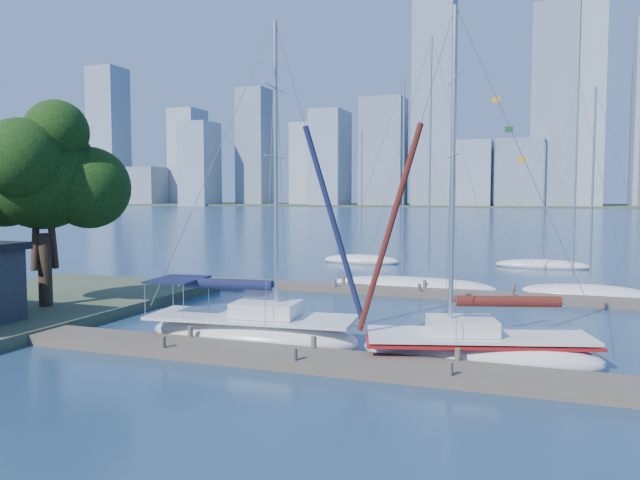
% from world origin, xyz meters
% --- Properties ---
extents(ground, '(700.00, 700.00, 0.00)m').
position_xyz_m(ground, '(0.00, 0.00, 0.00)').
color(ground, navy).
rests_on(ground, ground).
extents(near_dock, '(26.00, 2.00, 0.40)m').
position_xyz_m(near_dock, '(0.00, 0.00, 0.20)').
color(near_dock, '#4F433A').
rests_on(near_dock, ground).
extents(far_dock, '(30.00, 1.80, 0.36)m').
position_xyz_m(far_dock, '(2.00, 16.00, 0.18)').
color(far_dock, '#4F433A').
rests_on(far_dock, ground).
extents(far_shore, '(800.00, 100.00, 1.50)m').
position_xyz_m(far_shore, '(0.00, 320.00, 0.00)').
color(far_shore, '#38472D').
rests_on(far_shore, ground).
extents(tree, '(7.38, 6.75, 10.08)m').
position_xyz_m(tree, '(-14.66, 3.79, 6.86)').
color(tree, '#312316').
rests_on(tree, ground).
extents(sailboat_navy, '(9.03, 3.72, 12.90)m').
position_xyz_m(sailboat_navy, '(-3.19, 2.46, 0.96)').
color(sailboat_navy, silver).
rests_on(sailboat_navy, ground).
extents(sailboat_maroon, '(8.63, 4.92, 12.68)m').
position_xyz_m(sailboat_maroon, '(5.46, 2.52, 0.99)').
color(sailboat_maroon, silver).
rests_on(sailboat_maroon, ground).
extents(bg_boat_1, '(9.35, 4.69, 13.09)m').
position_xyz_m(bg_boat_1, '(-0.58, 17.94, 0.26)').
color(bg_boat_1, silver).
rests_on(bg_boat_1, ground).
extents(bg_boat_2, '(8.29, 3.15, 15.45)m').
position_xyz_m(bg_boat_2, '(1.03, 17.91, 0.29)').
color(bg_boat_2, silver).
rests_on(bg_boat_2, ground).
extents(bg_boat_3, '(5.63, 1.99, 12.40)m').
position_xyz_m(bg_boat_3, '(9.14, 19.10, 0.25)').
color(bg_boat_3, silver).
rests_on(bg_boat_3, ground).
extents(bg_boat_4, '(6.91, 2.88, 12.01)m').
position_xyz_m(bg_boat_4, '(9.98, 18.15, 0.27)').
color(bg_boat_4, silver).
rests_on(bg_boat_4, ground).
extents(bg_boat_6, '(6.89, 3.34, 11.52)m').
position_xyz_m(bg_boat_6, '(-7.08, 31.43, 0.25)').
color(bg_boat_6, silver).
rests_on(bg_boat_6, ground).
extents(bg_boat_7, '(7.48, 3.72, 10.18)m').
position_xyz_m(bg_boat_7, '(7.44, 32.93, 0.22)').
color(bg_boat_7, silver).
rests_on(bg_boat_7, ground).
extents(skyline, '(502.47, 51.31, 113.10)m').
position_xyz_m(skyline, '(23.34, 290.16, 36.39)').
color(skyline, gray).
rests_on(skyline, ground).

